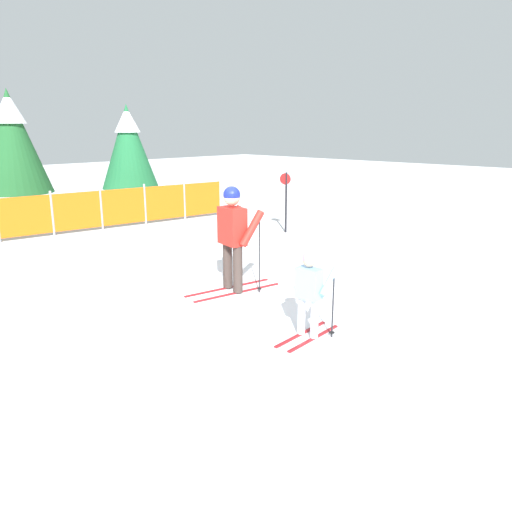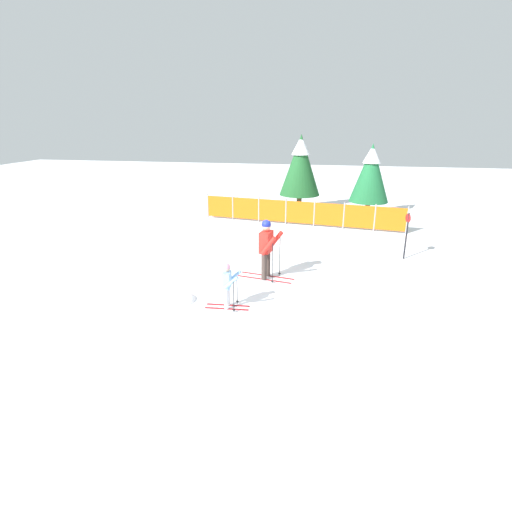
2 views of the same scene
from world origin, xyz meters
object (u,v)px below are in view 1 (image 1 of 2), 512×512
object	(u,v)px
conifer_far	(12,140)
conifer_near	(128,145)
trail_marker	(286,196)
skier_child	(310,287)
safety_fence	(77,211)
skier_adult	(233,230)

from	to	relation	value
conifer_far	conifer_near	world-z (taller)	conifer_far
conifer_near	trail_marker	distance (m)	6.08
conifer_near	skier_child	bearing A→B (deg)	-111.15
skier_child	safety_fence	world-z (taller)	skier_child
skier_adult	skier_child	xyz separation A→B (m)	(-0.61, -2.02, -0.35)
skier_child	trail_marker	size ratio (longest dim) A/B	0.75
conifer_far	skier_adult	bearing A→B (deg)	-91.18
skier_child	trail_marker	xyz separation A→B (m)	(4.73, 4.47, 0.27)
skier_child	safety_fence	size ratio (longest dim) A/B	0.13
conifer_far	skier_child	bearing A→B (deg)	-94.11
conifer_far	safety_fence	bearing A→B (deg)	-84.86
conifer_far	trail_marker	bearing A→B (deg)	-59.58
conifer_near	trail_marker	xyz separation A→B (m)	(0.71, -5.93, -1.10)
skier_adult	safety_fence	distance (m)	6.20
skier_child	conifer_near	xyz separation A→B (m)	(4.02, 10.40, 1.37)
skier_child	conifer_near	world-z (taller)	conifer_near
conifer_far	trail_marker	distance (m)	7.87
conifer_near	skier_adult	bearing A→B (deg)	-112.14
skier_child	trail_marker	world-z (taller)	trail_marker
safety_fence	conifer_near	xyz separation A→B (m)	(2.95, 2.22, 1.48)
trail_marker	skier_child	bearing A→B (deg)	-136.63
conifer_near	trail_marker	world-z (taller)	conifer_near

